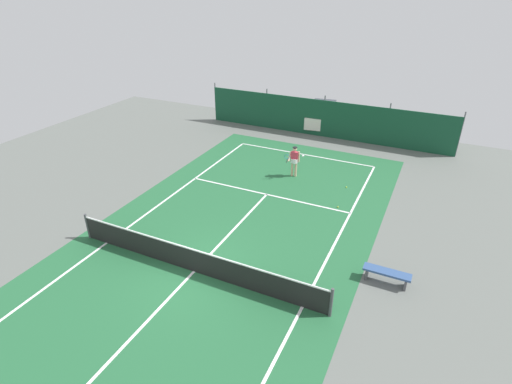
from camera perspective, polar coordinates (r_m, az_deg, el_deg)
name	(u,v)px	position (r m, az deg, el deg)	size (l,w,h in m)	color
ground_plane	(194,271)	(14.91, -8.73, -11.06)	(36.00, 36.00, 0.00)	slate
court_surface	(194,271)	(14.91, -8.73, -11.05)	(11.02, 26.60, 0.01)	#236038
tennis_net	(193,260)	(14.60, -8.88, -9.51)	(10.12, 0.10, 1.10)	black
back_fence	(325,124)	(27.56, 9.71, 9.43)	(16.30, 0.98, 2.70)	#14472D
tennis_player	(294,159)	(21.09, 5.44, 4.63)	(0.67, 0.78, 1.64)	#D8AD8C
tennis_ball_near_player	(346,187)	(20.69, 12.67, 0.68)	(0.07, 0.07, 0.07)	#CCDB33
tennis_ball_midcourt	(338,207)	(18.84, 11.52, -2.08)	(0.07, 0.07, 0.07)	#CCDB33
parked_car	(323,114)	(29.06, 9.44, 10.80)	(2.45, 4.41, 1.68)	silver
courtside_bench	(387,274)	(14.75, 18.04, -10.97)	(1.60, 0.40, 0.49)	#335184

